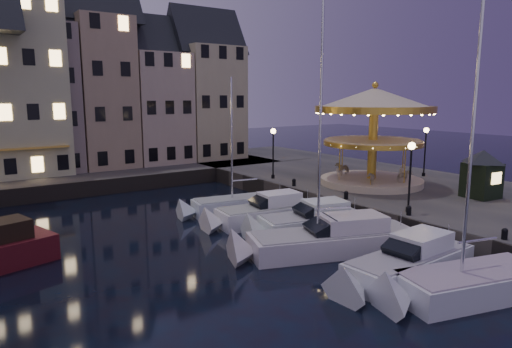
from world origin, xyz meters
TOP-DOWN VIEW (x-y plane):
  - ground at (0.00, 0.00)m, footprint 160.00×160.00m
  - quay_east at (14.00, 6.00)m, footprint 16.00×56.00m
  - quay_north at (-8.00, 28.00)m, footprint 44.00×12.00m
  - quaywall_e at (6.00, 6.00)m, footprint 0.15×44.00m
  - quaywall_n at (-6.00, 22.00)m, footprint 48.00×0.15m
  - streetlamp_b at (7.20, 1.00)m, footprint 0.44×0.44m
  - streetlamp_c at (7.20, 14.50)m, footprint 0.44×0.44m
  - streetlamp_d at (18.50, 8.00)m, footprint 0.44×0.44m
  - bollard_a at (6.60, -5.00)m, footprint 0.30×0.30m
  - bollard_b at (6.60, 0.50)m, footprint 0.30×0.30m
  - bollard_c at (6.60, 5.50)m, footprint 0.30×0.30m
  - bollard_d at (6.60, 11.00)m, footprint 0.30×0.30m
  - townhouse_nc at (-8.00, 30.00)m, footprint 6.82×8.00m
  - townhouse_nd at (-2.25, 30.00)m, footprint 5.50×8.00m
  - townhouse_ne at (3.20, 30.00)m, footprint 6.16×8.00m
  - townhouse_nf at (9.25, 30.00)m, footprint 6.82×8.00m
  - motorboat_a at (1.45, -6.02)m, footprint 7.63×4.21m
  - motorboat_b at (1.18, -3.44)m, footprint 8.03×2.69m
  - motorboat_c at (0.73, 1.11)m, footprint 9.82×5.55m
  - motorboat_d at (2.10, 4.23)m, footprint 7.51×3.96m
  - motorboat_e at (1.20, 7.51)m, footprint 7.84×3.08m
  - motorboat_f at (0.98, 10.73)m, footprint 7.89×3.19m
  - carousel at (11.99, 8.09)m, footprint 8.99×8.99m
  - ticket_kiosk at (14.50, 0.70)m, footprint 3.14×3.14m

SIDE VIEW (x-z plane):
  - ground at x=0.00m, z-range 0.00..0.00m
  - motorboat_f at x=0.98m, z-range -4.68..5.74m
  - motorboat_a at x=1.45m, z-range -5.79..6.87m
  - motorboat_d at x=2.10m, z-range -0.44..1.71m
  - motorboat_e at x=1.20m, z-range -0.43..1.72m
  - motorboat_b at x=1.18m, z-range -0.43..1.72m
  - quay_east at x=14.00m, z-range 0.00..1.30m
  - quay_north at x=-8.00m, z-range 0.00..1.30m
  - quaywall_e at x=6.00m, z-range 0.00..1.30m
  - quaywall_n at x=-6.00m, z-range 0.00..1.30m
  - motorboat_c at x=0.73m, z-range -5.93..7.29m
  - bollard_a at x=6.60m, z-range 1.32..1.89m
  - bollard_b at x=6.60m, z-range 1.32..1.89m
  - bollard_c at x=6.60m, z-range 1.32..1.89m
  - bollard_d at x=6.60m, z-range 1.32..1.89m
  - ticket_kiosk at x=14.50m, z-range 1.65..5.33m
  - streetlamp_b at x=7.20m, z-range 1.93..6.10m
  - streetlamp_c at x=7.20m, z-range 1.93..6.10m
  - streetlamp_d at x=18.50m, z-range 1.93..6.10m
  - carousel at x=11.99m, z-range 2.55..10.41m
  - townhouse_ne at x=3.20m, z-range 1.38..14.18m
  - townhouse_nf at x=9.25m, z-range 1.38..15.18m
  - townhouse_nc at x=-8.00m, z-range 1.38..16.18m
  - townhouse_nd at x=-2.25m, z-range 1.38..17.18m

